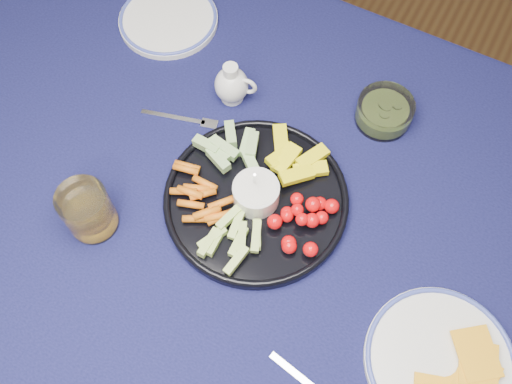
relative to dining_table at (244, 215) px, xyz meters
The scene contains 8 objects.
dining_table is the anchor object (origin of this frame).
crudite_platter 0.11m from the dining_table, ahead, with size 0.34×0.34×0.11m.
creamer_pitcher 0.26m from the dining_table, 124.37° to the left, with size 0.09×0.07×0.09m.
pickle_bowl 0.34m from the dining_table, 60.20° to the left, with size 0.11×0.11×0.05m.
cheese_plate 0.45m from the dining_table, 15.17° to the right, with size 0.24×0.24×0.03m.
juice_tumbler 0.30m from the dining_table, 139.95° to the right, with size 0.09×0.09×0.10m.
fork_left 0.22m from the dining_table, 152.90° to the left, with size 0.15×0.06×0.00m.
side_plate_extra 0.47m from the dining_table, 139.79° to the left, with size 0.22×0.22×0.02m.
Camera 1 is at (0.25, -0.41, 1.68)m, focal length 40.00 mm.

